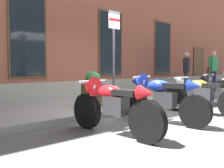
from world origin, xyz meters
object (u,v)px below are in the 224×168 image
motorcycle_blue_sport (160,96)px  pedestrian_striped_shirt (213,69)px  pedestrian_dark_jacket (186,69)px  barrel_planter (93,92)px  motorcycle_yellow_naked (201,95)px  motorcycle_red_sport (111,103)px  parking_sign (114,45)px

motorcycle_blue_sport → pedestrian_striped_shirt: bearing=16.6°
pedestrian_dark_jacket → barrel_planter: size_ratio=1.82×
motorcycle_blue_sport → motorcycle_yellow_naked: 1.55m
motorcycle_red_sport → pedestrian_striped_shirt: bearing=13.6°
pedestrian_striped_shirt → motorcycle_red_sport: bearing=-166.4°
motorcycle_yellow_naked → pedestrian_striped_shirt: size_ratio=1.28×
motorcycle_yellow_naked → pedestrian_dark_jacket: pedestrian_dark_jacket is taller
parking_sign → barrel_planter: bearing=123.0°
pedestrian_striped_shirt → barrel_planter: size_ratio=1.88×
motorcycle_red_sport → parking_sign: parking_sign is taller
parking_sign → barrel_planter: parking_sign is taller
motorcycle_blue_sport → pedestrian_dark_jacket: (5.26, 2.57, 0.53)m
pedestrian_striped_shirt → parking_sign: 5.97m
motorcycle_yellow_naked → parking_sign: bearing=130.6°
motorcycle_blue_sport → barrel_planter: barrel_planter is taller
motorcycle_yellow_naked → pedestrian_dark_jacket: size_ratio=1.32×
motorcycle_yellow_naked → pedestrian_striped_shirt: (4.52, 1.92, 0.65)m
pedestrian_striped_shirt → barrel_planter: 6.28m
motorcycle_blue_sport → barrel_planter: size_ratio=2.24×
barrel_planter → motorcycle_blue_sport: bearing=-85.1°
motorcycle_yellow_naked → pedestrian_dark_jacket: bearing=35.8°
pedestrian_striped_shirt → motorcycle_blue_sport: bearing=-163.4°
motorcycle_blue_sport → barrel_planter: 2.03m
pedestrian_dark_jacket → parking_sign: (-5.13, -1.03, 0.65)m
pedestrian_dark_jacket → barrel_planter: 5.49m
motorcycle_yellow_naked → barrel_planter: bearing=129.0°
motorcycle_blue_sport → motorcycle_yellow_naked: bearing=-3.8°
pedestrian_dark_jacket → barrel_planter: bearing=-174.2°
parking_sign → motorcycle_blue_sport: bearing=-95.0°
motorcycle_red_sport → pedestrian_striped_shirt: (7.45, 1.81, 0.58)m
parking_sign → barrel_planter: (-0.31, 0.48, -1.21)m
motorcycle_red_sport → parking_sign: bearing=45.4°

